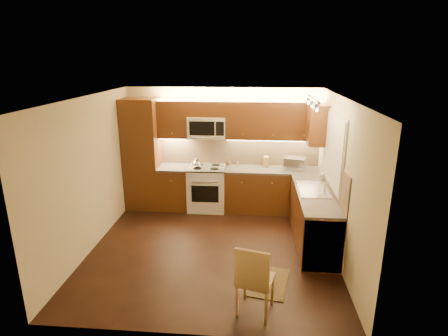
# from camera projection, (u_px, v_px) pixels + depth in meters

# --- Properties ---
(floor) EXTENTS (4.00, 4.00, 0.01)m
(floor) POSITION_uv_depth(u_px,v_px,m) (212.00, 248.00, 6.13)
(floor) COLOR black
(floor) RESTS_ON ground
(ceiling) EXTENTS (4.00, 4.00, 0.01)m
(ceiling) POSITION_uv_depth(u_px,v_px,m) (211.00, 98.00, 5.40)
(ceiling) COLOR beige
(ceiling) RESTS_ON ground
(wall_back) EXTENTS (4.00, 0.01, 2.50)m
(wall_back) POSITION_uv_depth(u_px,v_px,m) (223.00, 148.00, 7.67)
(wall_back) COLOR #BEB38B
(wall_back) RESTS_ON ground
(wall_front) EXTENTS (4.00, 0.01, 2.50)m
(wall_front) POSITION_uv_depth(u_px,v_px,m) (190.00, 238.00, 3.85)
(wall_front) COLOR #BEB38B
(wall_front) RESTS_ON ground
(wall_left) EXTENTS (0.01, 4.00, 2.50)m
(wall_left) POSITION_uv_depth(u_px,v_px,m) (90.00, 175.00, 5.92)
(wall_left) COLOR #BEB38B
(wall_left) RESTS_ON ground
(wall_right) EXTENTS (0.01, 4.00, 2.50)m
(wall_right) POSITION_uv_depth(u_px,v_px,m) (341.00, 181.00, 5.60)
(wall_right) COLOR #BEB38B
(wall_right) RESTS_ON ground
(pantry) EXTENTS (0.70, 0.60, 2.30)m
(pantry) POSITION_uv_depth(u_px,v_px,m) (142.00, 154.00, 7.54)
(pantry) COLOR #441E0E
(pantry) RESTS_ON floor
(base_cab_back_left) EXTENTS (0.62, 0.60, 0.86)m
(base_cab_back_left) POSITION_uv_depth(u_px,v_px,m) (175.00, 188.00, 7.70)
(base_cab_back_left) COLOR #441E0E
(base_cab_back_left) RESTS_ON floor
(counter_back_left) EXTENTS (0.62, 0.60, 0.04)m
(counter_back_left) POSITION_uv_depth(u_px,v_px,m) (174.00, 168.00, 7.57)
(counter_back_left) COLOR #3A3735
(counter_back_left) RESTS_ON base_cab_back_left
(base_cab_back_right) EXTENTS (1.92, 0.60, 0.86)m
(base_cab_back_right) POSITION_uv_depth(u_px,v_px,m) (271.00, 191.00, 7.54)
(base_cab_back_right) COLOR #441E0E
(base_cab_back_right) RESTS_ON floor
(counter_back_right) EXTENTS (1.92, 0.60, 0.04)m
(counter_back_right) POSITION_uv_depth(u_px,v_px,m) (272.00, 170.00, 7.41)
(counter_back_right) COLOR #3A3735
(counter_back_right) RESTS_ON base_cab_back_right
(base_cab_right) EXTENTS (0.60, 2.00, 0.86)m
(base_cab_right) POSITION_uv_depth(u_px,v_px,m) (313.00, 218.00, 6.24)
(base_cab_right) COLOR #441E0E
(base_cab_right) RESTS_ON floor
(counter_right) EXTENTS (0.60, 2.00, 0.04)m
(counter_right) POSITION_uv_depth(u_px,v_px,m) (315.00, 194.00, 6.11)
(counter_right) COLOR #3A3735
(counter_right) RESTS_ON base_cab_right
(dishwasher) EXTENTS (0.58, 0.60, 0.84)m
(dishwasher) POSITION_uv_depth(u_px,v_px,m) (320.00, 238.00, 5.58)
(dishwasher) COLOR silver
(dishwasher) RESTS_ON floor
(backsplash_back) EXTENTS (3.30, 0.02, 0.60)m
(backsplash_back) POSITION_uv_depth(u_px,v_px,m) (239.00, 151.00, 7.64)
(backsplash_back) COLOR tan
(backsplash_back) RESTS_ON wall_back
(backsplash_right) EXTENTS (0.02, 2.00, 0.60)m
(backsplash_right) POSITION_uv_depth(u_px,v_px,m) (334.00, 176.00, 6.00)
(backsplash_right) COLOR tan
(backsplash_right) RESTS_ON wall_right
(upper_cab_back_left) EXTENTS (0.62, 0.35, 0.75)m
(upper_cab_back_left) POSITION_uv_depth(u_px,v_px,m) (173.00, 119.00, 7.40)
(upper_cab_back_left) COLOR #441E0E
(upper_cab_back_left) RESTS_ON wall_back
(upper_cab_back_right) EXTENTS (1.92, 0.35, 0.75)m
(upper_cab_back_right) POSITION_uv_depth(u_px,v_px,m) (274.00, 120.00, 7.23)
(upper_cab_back_right) COLOR #441E0E
(upper_cab_back_right) RESTS_ON wall_back
(upper_cab_bridge) EXTENTS (0.76, 0.35, 0.31)m
(upper_cab_bridge) POSITION_uv_depth(u_px,v_px,m) (207.00, 109.00, 7.28)
(upper_cab_bridge) COLOR #441E0E
(upper_cab_bridge) RESTS_ON wall_back
(upper_cab_right_corner) EXTENTS (0.35, 0.50, 0.75)m
(upper_cab_right_corner) POSITION_uv_depth(u_px,v_px,m) (317.00, 125.00, 6.77)
(upper_cab_right_corner) COLOR #441E0E
(upper_cab_right_corner) RESTS_ON wall_right
(stove) EXTENTS (0.76, 0.65, 0.92)m
(stove) POSITION_uv_depth(u_px,v_px,m) (207.00, 188.00, 7.61)
(stove) COLOR silver
(stove) RESTS_ON floor
(microwave) EXTENTS (0.76, 0.38, 0.44)m
(microwave) POSITION_uv_depth(u_px,v_px,m) (207.00, 127.00, 7.37)
(microwave) COLOR silver
(microwave) RESTS_ON wall_back
(window_frame) EXTENTS (0.03, 1.44, 1.24)m
(window_frame) POSITION_uv_depth(u_px,v_px,m) (334.00, 150.00, 6.02)
(window_frame) COLOR silver
(window_frame) RESTS_ON wall_right
(window_blinds) EXTENTS (0.02, 1.36, 1.16)m
(window_blinds) POSITION_uv_depth(u_px,v_px,m) (333.00, 150.00, 6.03)
(window_blinds) COLOR silver
(window_blinds) RESTS_ON wall_right
(sink) EXTENTS (0.52, 0.86, 0.15)m
(sink) POSITION_uv_depth(u_px,v_px,m) (314.00, 186.00, 6.23)
(sink) COLOR silver
(sink) RESTS_ON counter_right
(faucet) EXTENTS (0.20, 0.04, 0.30)m
(faucet) POSITION_uv_depth(u_px,v_px,m) (325.00, 182.00, 6.19)
(faucet) COLOR silver
(faucet) RESTS_ON counter_right
(track_light_bar) EXTENTS (0.04, 1.20, 0.03)m
(track_light_bar) POSITION_uv_depth(u_px,v_px,m) (313.00, 99.00, 5.66)
(track_light_bar) COLOR silver
(track_light_bar) RESTS_ON ceiling
(kettle) EXTENTS (0.25, 0.25, 0.22)m
(kettle) POSITION_uv_depth(u_px,v_px,m) (197.00, 163.00, 7.37)
(kettle) COLOR silver
(kettle) RESTS_ON stove
(toaster_oven) EXTENTS (0.48, 0.41, 0.25)m
(toaster_oven) POSITION_uv_depth(u_px,v_px,m) (295.00, 163.00, 7.35)
(toaster_oven) COLOR silver
(toaster_oven) RESTS_ON counter_back_right
(knife_block) EXTENTS (0.10, 0.16, 0.21)m
(knife_block) POSITION_uv_depth(u_px,v_px,m) (266.00, 162.00, 7.54)
(knife_block) COLOR #A07C48
(knife_block) RESTS_ON counter_back_right
(spice_jar_a) EXTENTS (0.06, 0.06, 0.10)m
(spice_jar_a) POSITION_uv_depth(u_px,v_px,m) (231.00, 163.00, 7.68)
(spice_jar_a) COLOR silver
(spice_jar_a) RESTS_ON counter_back_right
(spice_jar_b) EXTENTS (0.05, 0.05, 0.09)m
(spice_jar_b) POSITION_uv_depth(u_px,v_px,m) (229.00, 163.00, 7.69)
(spice_jar_b) COLOR brown
(spice_jar_b) RESTS_ON counter_back_right
(spice_jar_c) EXTENTS (0.06, 0.06, 0.10)m
(spice_jar_c) POSITION_uv_depth(u_px,v_px,m) (238.00, 163.00, 7.62)
(spice_jar_c) COLOR silver
(spice_jar_c) RESTS_ON counter_back_right
(spice_jar_d) EXTENTS (0.06, 0.06, 0.09)m
(spice_jar_d) POSITION_uv_depth(u_px,v_px,m) (229.00, 163.00, 7.65)
(spice_jar_d) COLOR brown
(spice_jar_d) RESTS_ON counter_back_right
(soap_bottle) EXTENTS (0.09, 0.09, 0.19)m
(soap_bottle) POSITION_uv_depth(u_px,v_px,m) (322.00, 174.00, 6.79)
(soap_bottle) COLOR white
(soap_bottle) RESTS_ON counter_right
(rug) EXTENTS (0.68, 0.89, 0.01)m
(rug) POSITION_uv_depth(u_px,v_px,m) (268.00, 282.00, 5.19)
(rug) COLOR black
(rug) RESTS_ON floor
(dining_chair) EXTENTS (0.51, 0.51, 0.95)m
(dining_chair) POSITION_uv_depth(u_px,v_px,m) (255.00, 278.00, 4.48)
(dining_chair) COLOR #A07C48
(dining_chair) RESTS_ON floor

